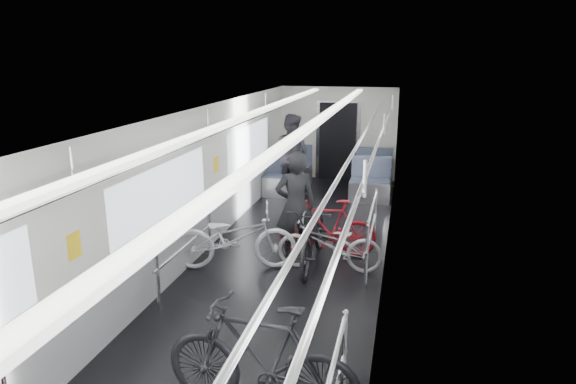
# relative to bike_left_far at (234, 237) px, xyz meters

# --- Properties ---
(car_shell) EXTENTS (3.02, 14.01, 2.41)m
(car_shell) POSITION_rel_bike_left_far_xyz_m (0.75, 0.99, 0.63)
(car_shell) COLOR black
(car_shell) RESTS_ON ground
(bike_left_far) EXTENTS (2.00, 1.14, 1.00)m
(bike_left_far) POSITION_rel_bike_left_far_xyz_m (0.00, 0.00, 0.00)
(bike_left_far) COLOR #BBBABF
(bike_left_far) RESTS_ON floor
(bike_right_near) EXTENTS (1.90, 0.67, 1.12)m
(bike_right_near) POSITION_rel_bike_left_far_xyz_m (1.31, -3.10, 0.06)
(bike_right_near) COLOR black
(bike_right_near) RESTS_ON floor
(bike_right_mid) EXTENTS (1.62, 0.58, 0.84)m
(bike_right_mid) POSITION_rel_bike_left_far_xyz_m (1.43, 0.24, -0.08)
(bike_right_mid) COLOR #A1A2A6
(bike_right_mid) RESTS_ON floor
(bike_right_far) EXTENTS (1.63, 0.59, 0.96)m
(bike_right_far) POSITION_rel_bike_left_far_xyz_m (1.31, 0.84, -0.02)
(bike_right_far) COLOR maroon
(bike_right_far) RESTS_ON floor
(bike_aisle) EXTENTS (0.69, 1.91, 1.00)m
(bike_aisle) POSITION_rel_bike_left_far_xyz_m (1.15, 0.45, 0.00)
(bike_aisle) COLOR black
(bike_aisle) RESTS_ON floor
(person_standing) EXTENTS (0.75, 0.62, 1.78)m
(person_standing) POSITION_rel_bike_left_far_xyz_m (0.84, 0.55, 0.39)
(person_standing) COLOR black
(person_standing) RESTS_ON floor
(person_seated) EXTENTS (1.09, 0.95, 1.89)m
(person_seated) POSITION_rel_bike_left_far_xyz_m (-0.11, 4.43, 0.45)
(person_seated) COLOR #2B2930
(person_seated) RESTS_ON floor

